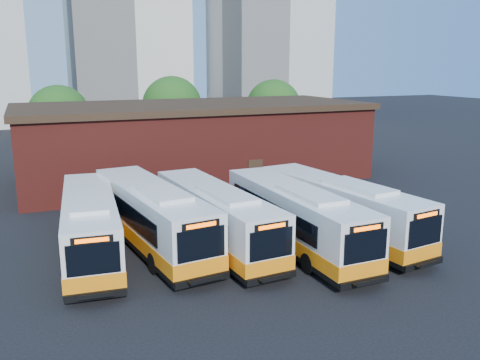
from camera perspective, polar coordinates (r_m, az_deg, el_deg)
name	(u,v)px	position (r m, az deg, el deg)	size (l,w,h in m)	color
ground	(315,256)	(26.46, 8.46, -8.43)	(220.00, 220.00, 0.00)	black
bus_farwest	(90,227)	(26.86, -16.46, -5.12)	(3.59, 12.26, 3.30)	white
bus_west	(152,219)	(27.31, -9.86, -4.30)	(4.07, 12.93, 3.47)	white
bus_midwest	(216,219)	(27.10, -2.75, -4.42)	(3.38, 12.30, 3.31)	white
bus_mideast	(295,220)	(27.05, 6.19, -4.43)	(2.77, 12.50, 3.39)	white
bus_east	(339,211)	(29.02, 11.06, -3.43)	(4.06, 12.53, 3.36)	white
transit_worker	(357,247)	(25.46, 13.05, -7.39)	(0.64, 0.42, 1.75)	black
depot_building	(194,140)	(43.45, -5.18, 4.46)	(28.60, 12.60, 6.40)	maroon
tree_west	(59,116)	(53.29, -19.65, 6.81)	(6.00, 6.00, 7.65)	#382314
tree_mid	(172,106)	(57.17, -7.63, 8.23)	(6.56, 6.56, 8.36)	#382314
tree_east	(273,107)	(58.32, 3.77, 8.16)	(6.24, 6.24, 7.96)	#382314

